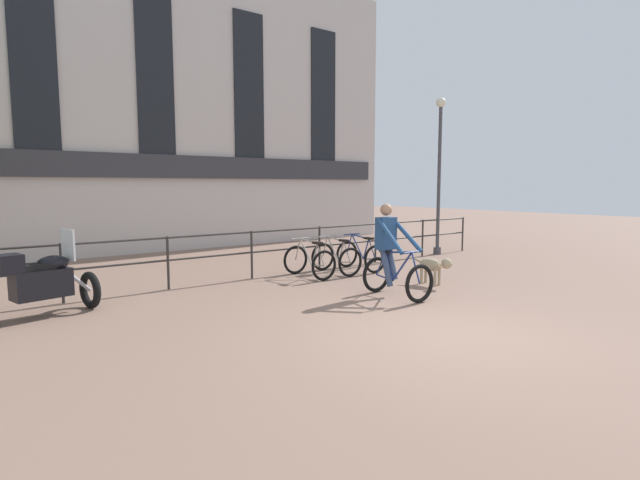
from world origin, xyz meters
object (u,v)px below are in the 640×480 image
parked_bicycle_mid_left (336,258)px  parked_bicycle_mid_right (361,255)px  dog (434,266)px  street_lamp (439,168)px  parked_motorcycle (40,282)px  parked_bicycle_near_lamp (309,261)px  cyclist_with_bike (392,255)px

parked_bicycle_mid_left → parked_bicycle_mid_right: same height
dog → street_lamp: street_lamp is taller
parked_motorcycle → parked_bicycle_near_lamp: parked_motorcycle is taller
cyclist_with_bike → parked_bicycle_mid_left: bearing=76.1°
cyclist_with_bike → parked_motorcycle: size_ratio=1.00×
parked_bicycle_mid_right → parked_motorcycle: bearing=3.9°
parked_motorcycle → parked_bicycle_mid_right: parked_motorcycle is taller
parked_motorcycle → parked_bicycle_near_lamp: size_ratio=1.52×
parked_bicycle_near_lamp → parked_bicycle_mid_left: size_ratio=0.98×
parked_motorcycle → parked_bicycle_mid_left: (6.06, 0.18, -0.20)m
dog → street_lamp: (3.72, 2.93, 2.14)m
parked_bicycle_near_lamp → street_lamp: bearing=-173.0°
parked_bicycle_mid_right → dog: bearing=91.5°
cyclist_with_bike → parked_bicycle_near_lamp: 2.46m
parked_bicycle_near_lamp → parked_bicycle_mid_left: (0.77, 0.00, 0.00)m
cyclist_with_bike → parked_bicycle_mid_right: size_ratio=1.50×
cyclist_with_bike → parked_motorcycle: 5.83m
parked_motorcycle → street_lamp: (10.51, 0.85, 1.98)m
parked_bicycle_mid_left → parked_bicycle_mid_right: bearing=-177.5°
parked_bicycle_mid_left → cyclist_with_bike: bearing=76.8°
dog → parked_motorcycle: 7.11m
parked_bicycle_mid_left → street_lamp: size_ratio=0.25×
parked_bicycle_mid_right → street_lamp: 4.34m
cyclist_with_bike → parked_bicycle_mid_right: (1.45, 2.43, -0.41)m
cyclist_with_bike → parked_bicycle_near_lamp: bearing=93.9°
parked_bicycle_mid_right → cyclist_with_bike: bearing=61.5°
parked_bicycle_near_lamp → parked_bicycle_mid_left: bearing=179.7°
cyclist_with_bike → dog: (1.42, 0.17, -0.36)m
cyclist_with_bike → parked_bicycle_mid_left: 2.55m
parked_bicycle_mid_left → parked_bicycle_mid_right: 0.77m
cyclist_with_bike → dog: 1.47m
parked_bicycle_mid_right → parked_bicycle_near_lamp: bearing=2.4°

